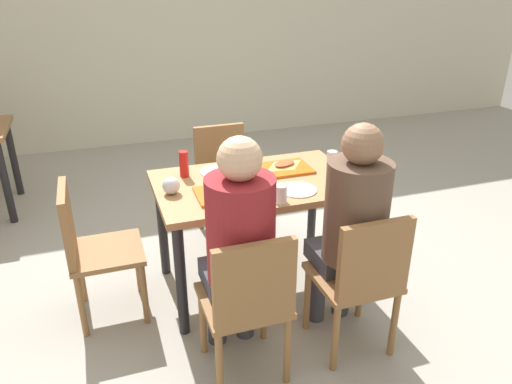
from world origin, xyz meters
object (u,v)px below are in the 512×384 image
object	(u,v)px
pizza_slice_b	(284,164)
soda_can	(332,160)
plastic_cup_a	(236,156)
main_table	(256,196)
chair_near_right	(362,275)
condiment_bottle	(184,164)
chair_far_side	(223,173)
paper_plate_near_edge	(298,190)
person_in_brown_jacket	(352,220)
paper_plate_center	(218,172)
chair_left_end	(90,244)
foil_bundle	(171,185)
chair_near_left	(248,299)
pizza_slice_a	(233,191)
tray_red_far	(282,169)
plastic_cup_b	(281,194)
person_in_red	(239,239)
tray_red_near	(228,193)

from	to	relation	value
pizza_slice_b	soda_can	world-z (taller)	soda_can
plastic_cup_a	main_table	bearing A→B (deg)	-84.70
chair_near_right	condiment_bottle	distance (m)	1.23
chair_far_side	paper_plate_near_edge	size ratio (longest dim) A/B	3.77
plastic_cup_a	condiment_bottle	distance (m)	0.38
person_in_brown_jacket	paper_plate_center	xyz separation A→B (m)	(-0.48, 0.83, 0.01)
person_in_brown_jacket	soda_can	xyz separation A→B (m)	(0.21, 0.64, 0.06)
chair_far_side	plastic_cup_a	distance (m)	0.53
chair_left_end	main_table	bearing A→B (deg)	0.00
paper_plate_center	foil_bundle	size ratio (longest dim) A/B	2.20
chair_near_left	person_in_brown_jacket	distance (m)	0.66
main_table	pizza_slice_b	bearing A→B (deg)	30.61
pizza_slice_a	chair_near_left	bearing A→B (deg)	-100.47
main_table	chair_near_left	world-z (taller)	chair_near_left
chair_left_end	condiment_bottle	world-z (taller)	condiment_bottle
paper_plate_center	pizza_slice_a	world-z (taller)	pizza_slice_a
chair_left_end	tray_red_far	size ratio (longest dim) A/B	2.31
pizza_slice_a	paper_plate_center	bearing A→B (deg)	88.85
chair_far_side	paper_plate_center	bearing A→B (deg)	-107.91
main_table	foil_bundle	distance (m)	0.53
chair_far_side	paper_plate_near_edge	bearing A→B (deg)	-79.54
pizza_slice_a	main_table	bearing A→B (deg)	39.85
paper_plate_near_edge	plastic_cup_b	xyz separation A→B (m)	(-0.15, -0.11, 0.05)
person_in_red	paper_plate_near_edge	bearing A→B (deg)	40.95
chair_near_right	paper_plate_near_edge	size ratio (longest dim) A/B	3.77
chair_near_right	soda_can	bearing A→B (deg)	75.02
chair_near_left	plastic_cup_a	bearing A→B (deg)	76.08
foil_bundle	plastic_cup_a	bearing A→B (deg)	35.48
pizza_slice_a	condiment_bottle	xyz separation A→B (m)	(-0.20, 0.36, 0.06)
main_table	person_in_red	xyz separation A→B (m)	(-0.30, -0.62, 0.10)
chair_near_right	chair_near_left	bearing A→B (deg)	180.00
main_table	plastic_cup_b	world-z (taller)	plastic_cup_b
chair_left_end	person_in_brown_jacket	bearing A→B (deg)	-25.94
pizza_slice_a	condiment_bottle	world-z (taller)	condiment_bottle
tray_red_far	pizza_slice_a	size ratio (longest dim) A/B	1.41
chair_left_end	pizza_slice_b	distance (m)	1.26
tray_red_near	tray_red_far	world-z (taller)	same
person_in_brown_jacket	paper_plate_center	size ratio (longest dim) A/B	5.64
condiment_bottle	foil_bundle	distance (m)	0.26
condiment_bottle	foil_bundle	world-z (taller)	condiment_bottle
chair_left_end	chair_far_side	bearing A→B (deg)	37.85
pizza_slice_a	pizza_slice_b	distance (m)	0.52
chair_near_left	person_in_brown_jacket	size ratio (longest dim) A/B	0.67
plastic_cup_a	chair_near_left	bearing A→B (deg)	-103.92
main_table	tray_red_near	bearing A→B (deg)	-147.65
chair_near_left	paper_plate_near_edge	xyz separation A→B (m)	(0.48, 0.55, 0.25)
pizza_slice_b	condiment_bottle	distance (m)	0.63
chair_far_side	pizza_slice_b	size ratio (longest dim) A/B	3.32
paper_plate_center	foil_bundle	xyz separation A→B (m)	(-0.33, -0.23, 0.05)
main_table	foil_bundle	bearing A→B (deg)	-177.87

